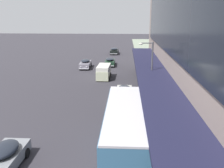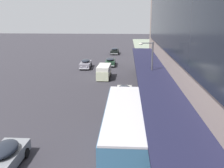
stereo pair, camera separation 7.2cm
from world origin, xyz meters
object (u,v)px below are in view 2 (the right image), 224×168
object	(u,v)px
sedan_second_near	(3,157)
vw_van	(104,71)
street_lamp	(150,67)
sedan_trailing_near	(86,64)
sedan_oncoming_front	(110,62)
sedan_lead_near	(124,92)
transit_bus_kerbside_front	(125,129)
sedan_trailing_mid	(115,51)

from	to	relation	value
sedan_second_near	vw_van	size ratio (longest dim) A/B	0.97
vw_van	street_lamp	size ratio (longest dim) A/B	0.74
sedan_trailing_near	sedan_second_near	size ratio (longest dim) A/B	1.08
sedan_oncoming_front	vw_van	size ratio (longest dim) A/B	1.04
sedan_trailing_near	sedan_lead_near	xyz separation A→B (m)	(6.98, -16.50, -0.02)
street_lamp	sedan_trailing_near	bearing A→B (deg)	119.02
sedan_trailing_near	sedan_oncoming_front	world-z (taller)	sedan_trailing_near
sedan_second_near	transit_bus_kerbside_front	bearing A→B (deg)	14.38
sedan_trailing_mid	sedan_second_near	distance (m)	47.09
transit_bus_kerbside_front	sedan_trailing_mid	bearing A→B (deg)	93.60
sedan_oncoming_front	street_lamp	xyz separation A→B (m)	(5.45, -19.89, 3.08)
transit_bus_kerbside_front	sedan_oncoming_front	world-z (taller)	transit_bus_kerbside_front
sedan_second_near	vw_van	bearing A→B (deg)	79.97
sedan_oncoming_front	sedan_second_near	distance (m)	32.87
sedan_second_near	street_lamp	world-z (taller)	street_lamp
sedan_second_near	sedan_lead_near	bearing A→B (deg)	62.28
sedan_trailing_near	street_lamp	distance (m)	20.09
sedan_lead_near	street_lamp	size ratio (longest dim) A/B	0.73
sedan_second_near	street_lamp	distance (m)	16.31
transit_bus_kerbside_front	sedan_trailing_mid	distance (m)	45.12
sedan_trailing_near	vw_van	world-z (taller)	vw_van
sedan_trailing_mid	sedan_lead_near	bearing A→B (deg)	-85.41
sedan_second_near	street_lamp	size ratio (longest dim) A/B	0.71
transit_bus_kerbside_front	sedan_trailing_mid	xyz separation A→B (m)	(-2.83, 45.01, -1.17)
transit_bus_kerbside_front	sedan_lead_near	size ratio (longest dim) A/B	2.15
transit_bus_kerbside_front	sedan_trailing_near	bearing A→B (deg)	104.21
sedan_oncoming_front	sedan_trailing_mid	xyz separation A→B (m)	(0.13, 14.30, 0.02)
transit_bus_kerbside_front	street_lamp	xyz separation A→B (m)	(2.49, 10.82, 1.89)
sedan_trailing_near	sedan_oncoming_front	size ratio (longest dim) A/B	1.00
sedan_lead_near	sedan_trailing_mid	bearing A→B (deg)	94.59
sedan_trailing_mid	sedan_second_near	world-z (taller)	sedan_trailing_mid
sedan_oncoming_front	street_lamp	world-z (taller)	street_lamp
transit_bus_kerbside_front	sedan_oncoming_front	xyz separation A→B (m)	(-2.96, 30.72, -1.19)
vw_van	sedan_lead_near	bearing A→B (deg)	-71.59
vw_van	transit_bus_kerbside_front	bearing A→B (deg)	-81.21
street_lamp	sedan_second_near	bearing A→B (deg)	-127.60
sedan_oncoming_front	sedan_lead_near	bearing A→B (deg)	-81.62
sedan_oncoming_front	sedan_lead_near	world-z (taller)	sedan_lead_near
sedan_oncoming_front	sedan_second_near	bearing A→B (deg)	-97.55
sedan_second_near	sedan_lead_near	xyz separation A→B (m)	(7.12, 13.55, 0.01)
sedan_trailing_near	sedan_trailing_mid	bearing A→B (deg)	75.64
sedan_second_near	sedan_lead_near	distance (m)	15.31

